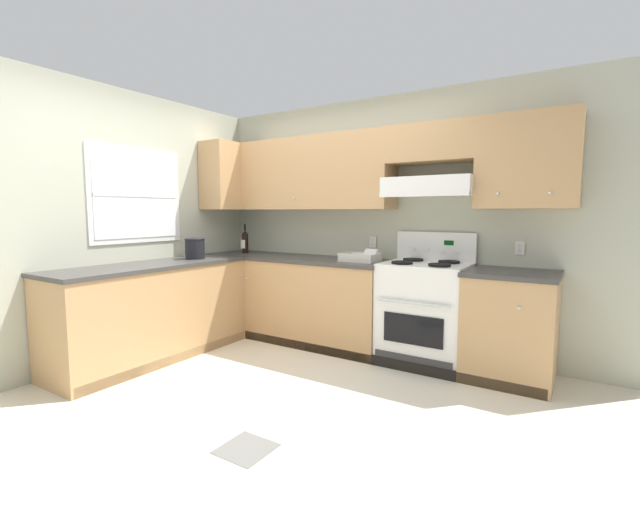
{
  "coord_description": "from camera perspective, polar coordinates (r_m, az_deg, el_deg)",
  "views": [
    {
      "loc": [
        2.25,
        -2.54,
        1.39
      ],
      "look_at": [
        0.19,
        0.7,
        1.0
      ],
      "focal_mm": 24.27,
      "sensor_mm": 36.0,
      "label": 1
    }
  ],
  "objects": [
    {
      "name": "ground_plane",
      "position": [
        3.67,
        -8.78,
        -16.52
      ],
      "size": [
        7.04,
        7.04,
        0.0
      ],
      "primitive_type": "plane",
      "color": "beige"
    },
    {
      "name": "floor_accent_tile",
      "position": [
        2.82,
        -9.71,
        -23.73
      ],
      "size": [
        0.3,
        0.3,
        0.01
      ],
      "primitive_type": "cube",
      "color": "slate",
      "rests_on": "ground_plane"
    },
    {
      "name": "wall_back",
      "position": [
        4.47,
        7.99,
        6.89
      ],
      "size": [
        4.68,
        0.57,
        2.55
      ],
      "color": "#B7BAA3",
      "rests_on": "ground_plane"
    },
    {
      "name": "wall_left",
      "position": [
        4.74,
        -21.85,
        4.82
      ],
      "size": [
        0.47,
        4.0,
        2.55
      ],
      "color": "#B7BAA3",
      "rests_on": "ground_plane"
    },
    {
      "name": "counter_back_run",
      "position": [
        4.47,
        2.38,
        -6.33
      ],
      "size": [
        3.6,
        0.65,
        0.91
      ],
      "color": "tan",
      "rests_on": "ground_plane"
    },
    {
      "name": "counter_left_run",
      "position": [
        4.42,
        -21.21,
        -6.85
      ],
      "size": [
        0.63,
        1.91,
        0.91
      ],
      "color": "tan",
      "rests_on": "ground_plane"
    },
    {
      "name": "stove",
      "position": [
        4.11,
        13.61,
        -7.19
      ],
      "size": [
        0.76,
        0.62,
        1.2
      ],
      "color": "white",
      "rests_on": "ground_plane"
    },
    {
      "name": "wine_bottle",
      "position": [
        5.15,
        -9.85,
        1.92
      ],
      "size": [
        0.07,
        0.08,
        0.34
      ],
      "color": "black",
      "rests_on": "counter_back_run"
    },
    {
      "name": "bowl",
      "position": [
        4.24,
        5.28,
        -0.36
      ],
      "size": [
        0.35,
        0.25,
        0.08
      ],
      "color": "beige",
      "rests_on": "counter_back_run"
    },
    {
      "name": "bucket",
      "position": [
        4.64,
        -16.17,
        1.02
      ],
      "size": [
        0.21,
        0.21,
        0.21
      ],
      "color": "black",
      "rests_on": "counter_left_run"
    },
    {
      "name": "paper_towel_roll",
      "position": [
        4.34,
        6.92,
        0.19
      ],
      "size": [
        0.14,
        0.12,
        0.12
      ],
      "color": "white",
      "rests_on": "counter_back_run"
    }
  ]
}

